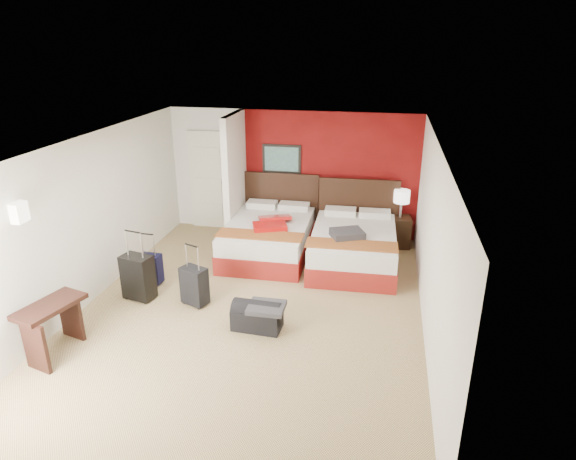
% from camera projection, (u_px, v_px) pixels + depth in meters
% --- Properties ---
extents(ground, '(6.50, 6.50, 0.00)m').
position_uv_depth(ground, '(252.00, 309.00, 7.49)').
color(ground, tan).
rests_on(ground, ground).
extents(room_walls, '(5.02, 6.52, 2.50)m').
position_uv_depth(room_walls, '(193.00, 196.00, 8.58)').
color(room_walls, white).
rests_on(room_walls, ground).
extents(red_accent_panel, '(3.50, 0.04, 2.50)m').
position_uv_depth(red_accent_panel, '(329.00, 176.00, 9.85)').
color(red_accent_panel, maroon).
rests_on(red_accent_panel, ground).
extents(partition_wall, '(0.12, 1.20, 2.50)m').
position_uv_depth(partition_wall, '(235.00, 179.00, 9.60)').
color(partition_wall, silver).
rests_on(partition_wall, ground).
extents(entry_door, '(0.82, 0.06, 2.05)m').
position_uv_depth(entry_door, '(209.00, 180.00, 10.35)').
color(entry_door, silver).
rests_on(entry_door, ground).
extents(bed_left, '(1.50, 2.13, 0.63)m').
position_uv_depth(bed_left, '(268.00, 239.00, 9.24)').
color(bed_left, silver).
rests_on(bed_left, ground).
extents(bed_right, '(1.53, 2.15, 0.63)m').
position_uv_depth(bed_right, '(353.00, 248.00, 8.84)').
color(bed_right, white).
rests_on(bed_right, ground).
extents(red_suitcase_open, '(0.83, 0.96, 0.10)m').
position_uv_depth(red_suitcase_open, '(272.00, 223.00, 8.99)').
color(red_suitcase_open, '#A60F0E').
rests_on(red_suitcase_open, bed_left).
extents(jacket_bundle, '(0.65, 0.60, 0.13)m').
position_uv_depth(jacket_bundle, '(347.00, 234.00, 8.45)').
color(jacket_bundle, '#36363B').
rests_on(jacket_bundle, bed_right).
extents(nightstand, '(0.47, 0.47, 0.59)m').
position_uv_depth(nightstand, '(399.00, 232.00, 9.63)').
color(nightstand, black).
rests_on(nightstand, ground).
extents(table_lamp, '(0.37, 0.37, 0.54)m').
position_uv_depth(table_lamp, '(401.00, 204.00, 9.42)').
color(table_lamp, silver).
rests_on(table_lamp, nightstand).
extents(suitcase_black, '(0.51, 0.38, 0.69)m').
position_uv_depth(suitcase_black, '(138.00, 279.00, 7.66)').
color(suitcase_black, black).
rests_on(suitcase_black, ground).
extents(suitcase_charcoal, '(0.45, 0.37, 0.58)m').
position_uv_depth(suitcase_charcoal, '(195.00, 287.00, 7.52)').
color(suitcase_charcoal, black).
rests_on(suitcase_charcoal, ground).
extents(suitcase_navy, '(0.36, 0.23, 0.49)m').
position_uv_depth(suitcase_navy, '(151.00, 270.00, 8.18)').
color(suitcase_navy, black).
rests_on(suitcase_navy, ground).
extents(duffel_bag, '(0.70, 0.40, 0.34)m').
position_uv_depth(duffel_bag, '(257.00, 317.00, 6.95)').
color(duffel_bag, black).
rests_on(duffel_bag, ground).
extents(jacket_draped, '(0.50, 0.42, 0.07)m').
position_uv_depth(jacket_draped, '(266.00, 307.00, 6.80)').
color(jacket_draped, '#333337').
rests_on(jacket_draped, duffel_bag).
extents(desk, '(0.64, 0.94, 0.71)m').
position_uv_depth(desk, '(54.00, 329.00, 6.34)').
color(desk, black).
rests_on(desk, ground).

